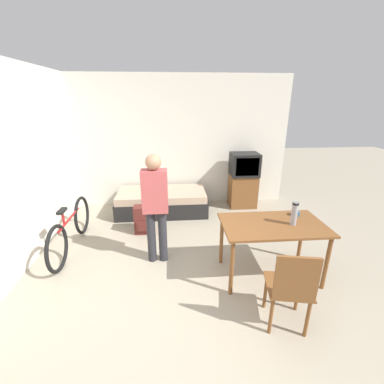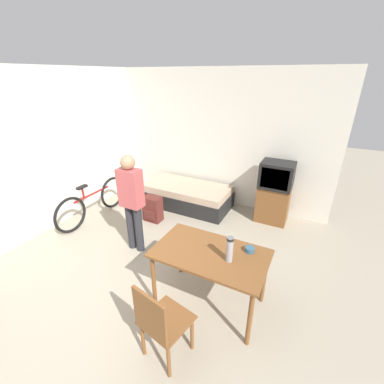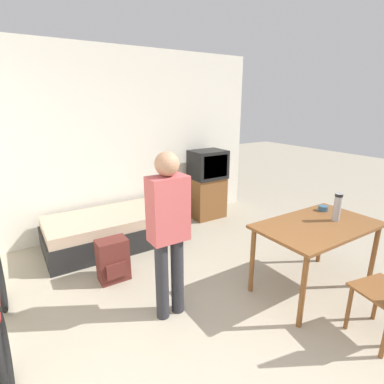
{
  "view_description": "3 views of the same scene",
  "coord_description": "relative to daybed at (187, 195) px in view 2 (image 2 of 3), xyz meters",
  "views": [
    {
      "loc": [
        0.01,
        -1.92,
        2.2
      ],
      "look_at": [
        0.31,
        1.76,
        0.87
      ],
      "focal_mm": 24.0,
      "sensor_mm": 36.0,
      "label": 1
    },
    {
      "loc": [
        2.13,
        -1.32,
        2.57
      ],
      "look_at": [
        0.48,
        1.88,
        0.91
      ],
      "focal_mm": 24.0,
      "sensor_mm": 36.0,
      "label": 2
    },
    {
      "loc": [
        -1.34,
        -0.85,
        1.94
      ],
      "look_at": [
        0.31,
        1.75,
        1.01
      ],
      "focal_mm": 28.0,
      "sensor_mm": 36.0,
      "label": 3
    }
  ],
  "objects": [
    {
      "name": "ground_plane",
      "position": [
        0.2,
        -2.99,
        -0.23
      ],
      "size": [
        20.0,
        20.0,
        0.0
      ],
      "primitive_type": "plane",
      "color": "#9E937F"
    },
    {
      "name": "wall_back",
      "position": [
        0.2,
        0.55,
        1.12
      ],
      "size": [
        5.0,
        0.06,
        2.7
      ],
      "color": "silver",
      "rests_on": "ground_plane"
    },
    {
      "name": "wall_left",
      "position": [
        -1.83,
        -1.23,
        1.12
      ],
      "size": [
        0.06,
        4.52,
        2.7
      ],
      "color": "silver",
      "rests_on": "ground_plane"
    },
    {
      "name": "daybed",
      "position": [
        0.0,
        0.0,
        0.0
      ],
      "size": [
        1.8,
        0.89,
        0.46
      ],
      "color": "black",
      "rests_on": "ground_plane"
    },
    {
      "name": "tv",
      "position": [
        1.73,
        0.17,
        0.38
      ],
      "size": [
        0.57,
        0.45,
        1.17
      ],
      "color": "brown",
      "rests_on": "ground_plane"
    },
    {
      "name": "dining_table",
      "position": [
        1.45,
        -2.15,
        0.43
      ],
      "size": [
        1.27,
        0.75,
        0.75
      ],
      "color": "brown",
      "rests_on": "ground_plane"
    },
    {
      "name": "wooden_chair",
      "position": [
        1.32,
        -3.0,
        0.29
      ],
      "size": [
        0.49,
        0.49,
        0.91
      ],
      "color": "brown",
      "rests_on": "ground_plane"
    },
    {
      "name": "bicycle",
      "position": [
        -1.35,
        -1.29,
        0.11
      ],
      "size": [
        0.08,
        1.71,
        0.74
      ],
      "color": "black",
      "rests_on": "ground_plane"
    },
    {
      "name": "person_standing",
      "position": [
        -0.02,
        -1.7,
        0.67
      ],
      "size": [
        0.34,
        0.21,
        1.56
      ],
      "color": "#28282D",
      "rests_on": "ground_plane"
    },
    {
      "name": "thermos_flask",
      "position": [
        1.68,
        -2.19,
        0.69
      ],
      "size": [
        0.08,
        0.08,
        0.29
      ],
      "color": "#99999E",
      "rests_on": "dining_table"
    },
    {
      "name": "mate_bowl",
      "position": [
        1.84,
        -1.94,
        0.55
      ],
      "size": [
        0.11,
        0.11,
        0.06
      ],
      "color": "#335670",
      "rests_on": "dining_table"
    },
    {
      "name": "backpack",
      "position": [
        -0.28,
        -0.85,
        0.02
      ],
      "size": [
        0.33,
        0.25,
        0.49
      ],
      "color": "#56231E",
      "rests_on": "ground_plane"
    }
  ]
}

